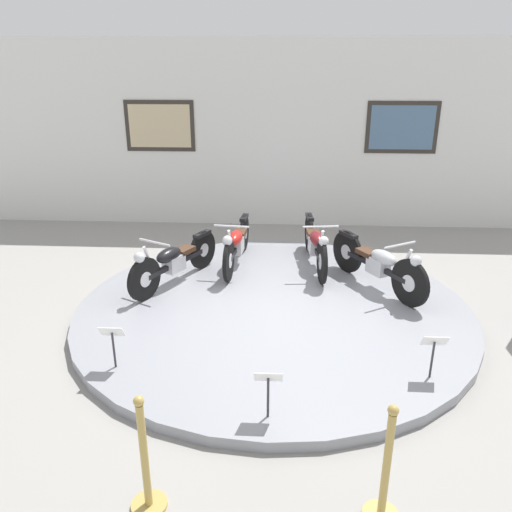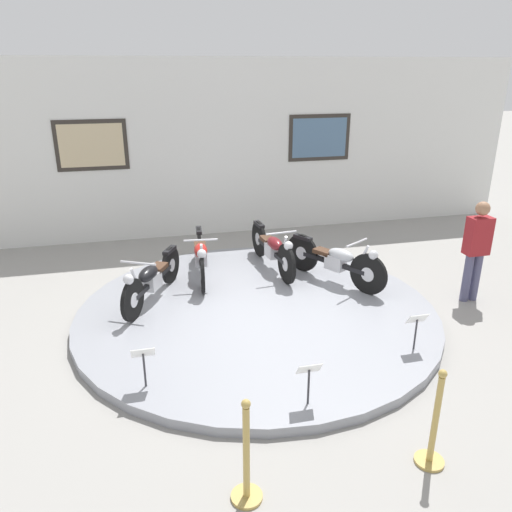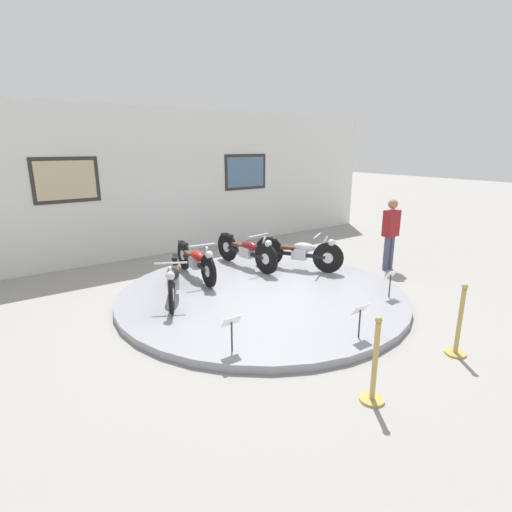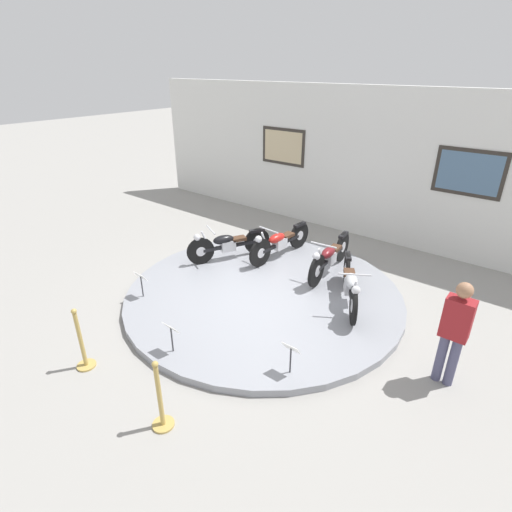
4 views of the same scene
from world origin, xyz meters
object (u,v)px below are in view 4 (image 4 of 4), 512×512
at_px(motorcycle_black, 228,244).
at_px(info_placard_front_left, 141,279).
at_px(visitor_standing, 455,329).
at_px(info_placard_front_centre, 171,331).
at_px(motorcycle_maroon, 330,256).
at_px(motorcycle_silver, 350,284).
at_px(info_placard_front_right, 291,352).
at_px(motorcycle_red, 280,241).
at_px(stanchion_post_right_of_entry, 161,405).
at_px(stanchion_post_left_of_entry, 82,348).

bearing_deg(motorcycle_black, info_placard_front_left, -94.82).
bearing_deg(visitor_standing, info_placard_front_centre, -149.17).
distance_m(motorcycle_maroon, motorcycle_silver, 1.17).
xyz_separation_m(motorcycle_maroon, info_placard_front_right, (1.04, -3.01, -0.03)).
bearing_deg(motorcycle_silver, info_placard_front_centre, -116.89).
bearing_deg(info_placard_front_right, motorcycle_maroon, 109.13).
xyz_separation_m(motorcycle_silver, info_placard_front_left, (-3.17, -2.22, -0.03)).
height_order(motorcycle_black, motorcycle_red, motorcycle_red).
relative_size(info_placard_front_left, info_placard_front_right, 1.00).
relative_size(motorcycle_black, motorcycle_silver, 1.01).
bearing_deg(motorcycle_maroon, motorcycle_black, -159.48).
xyz_separation_m(info_placard_front_centre, stanchion_post_right_of_entry, (0.89, -0.95, -0.15)).
distance_m(info_placard_front_left, info_placard_front_right, 3.35).
height_order(info_placard_front_right, stanchion_post_left_of_entry, stanchion_post_left_of_entry).
bearing_deg(stanchion_post_right_of_entry, motorcycle_red, 107.97).
relative_size(motorcycle_silver, stanchion_post_left_of_entry, 1.71).
bearing_deg(stanchion_post_left_of_entry, info_placard_front_centre, 47.06).
relative_size(motorcycle_black, visitor_standing, 1.09).
bearing_deg(stanchion_post_right_of_entry, motorcycle_silver, 81.14).
bearing_deg(motorcycle_silver, motorcycle_black, -179.92).
relative_size(motorcycle_maroon, motorcycle_silver, 1.15).
relative_size(info_placard_front_left, stanchion_post_left_of_entry, 0.50).
bearing_deg(stanchion_post_right_of_entry, visitor_standing, 49.74).
relative_size(motorcycle_black, info_placard_front_centre, 3.45).
height_order(motorcycle_black, stanchion_post_right_of_entry, stanchion_post_right_of_entry).
distance_m(motorcycle_silver, stanchion_post_right_of_entry, 3.94).
bearing_deg(motorcycle_black, motorcycle_maroon, 20.52).
bearing_deg(info_placard_front_right, visitor_standing, 37.11).
bearing_deg(motorcycle_silver, stanchion_post_right_of_entry, -98.86).
xyz_separation_m(motorcycle_maroon, info_placard_front_centre, (-0.63, -3.73, -0.03)).
relative_size(info_placard_front_right, stanchion_post_right_of_entry, 0.50).
height_order(motorcycle_silver, info_placard_front_right, motorcycle_silver).
bearing_deg(motorcycle_maroon, visitor_standing, -31.30).
height_order(stanchion_post_left_of_entry, stanchion_post_right_of_entry, same).
xyz_separation_m(info_placard_front_left, stanchion_post_right_of_entry, (2.56, -1.67, -0.15)).
height_order(motorcycle_red, stanchion_post_left_of_entry, stanchion_post_left_of_entry).
relative_size(info_placard_front_centre, stanchion_post_right_of_entry, 0.50).
distance_m(motorcycle_black, stanchion_post_right_of_entry, 4.56).
bearing_deg(motorcycle_maroon, info_placard_front_left, -127.52).
height_order(info_placard_front_left, stanchion_post_right_of_entry, stanchion_post_right_of_entry).
xyz_separation_m(info_placard_front_left, info_placard_front_centre, (1.68, -0.72, 0.00)).
bearing_deg(motorcycle_red, stanchion_post_left_of_entry, -93.07).
bearing_deg(motorcycle_red, stanchion_post_right_of_entry, -72.03).
height_order(motorcycle_black, info_placard_front_centre, motorcycle_black).
distance_m(info_placard_front_centre, stanchion_post_left_of_entry, 1.31).
height_order(motorcycle_red, info_placard_front_centre, motorcycle_red).
xyz_separation_m(motorcycle_black, motorcycle_silver, (2.98, 0.00, 0.02)).
bearing_deg(motorcycle_red, motorcycle_silver, -20.37).
distance_m(motorcycle_silver, info_placard_front_right, 2.23).
bearing_deg(stanchion_post_left_of_entry, visitor_standing, 34.80).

